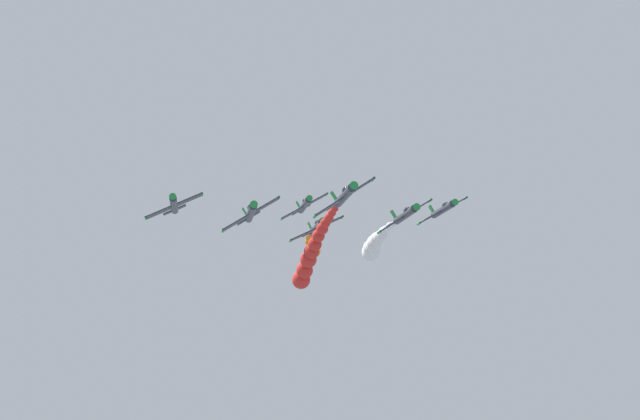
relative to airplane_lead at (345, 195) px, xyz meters
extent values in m
cylinder|color=#333842|center=(-0.02, -0.18, -0.02)|extent=(1.53, 9.00, 1.53)
cone|color=#1E8438|center=(-0.02, 4.92, -0.02)|extent=(1.45, 1.20, 1.45)
cube|color=#333842|center=(-0.07, -0.58, -0.11)|extent=(7.72, 1.90, 5.31)
cylinder|color=#1E8438|center=(-3.88, -0.58, 2.47)|extent=(0.50, 1.40, 0.50)
cylinder|color=#1E8438|center=(3.74, -0.58, -2.69)|extent=(0.50, 1.40, 0.50)
cube|color=#333842|center=(0.01, -4.18, 0.02)|extent=(3.25, 1.20, 2.28)
cube|color=#1E8438|center=(0.52, -4.28, 0.77)|extent=(1.01, 1.10, 1.40)
ellipsoid|color=black|center=(0.26, 1.62, 0.39)|extent=(1.05, 2.20, 1.03)
sphere|color=red|center=(-0.07, -7.17, -0.18)|extent=(1.02, 1.02, 1.02)
sphere|color=red|center=(-0.05, -9.15, -0.36)|extent=(1.17, 1.17, 1.17)
sphere|color=red|center=(0.03, -11.14, -0.71)|extent=(1.39, 1.39, 1.39)
sphere|color=red|center=(0.18, -13.13, -1.04)|extent=(1.49, 1.49, 1.49)
sphere|color=red|center=(0.30, -15.12, -1.53)|extent=(1.81, 1.81, 1.81)
sphere|color=red|center=(0.54, -17.11, -2.25)|extent=(1.95, 1.95, 1.95)
sphere|color=red|center=(0.76, -19.09, -3.23)|extent=(2.14, 2.14, 2.14)
sphere|color=red|center=(0.95, -21.08, -4.05)|extent=(2.41, 2.41, 2.41)
sphere|color=red|center=(1.15, -23.07, -5.05)|extent=(2.65, 2.65, 2.65)
sphere|color=red|center=(1.44, -25.06, -6.50)|extent=(2.70, 2.70, 2.70)
sphere|color=red|center=(1.71, -27.05, -7.81)|extent=(2.98, 2.98, 2.98)
cylinder|color=#333842|center=(-11.12, -10.74, 0.01)|extent=(1.52, 9.00, 1.52)
cone|color=#1E8438|center=(-11.12, -5.64, 0.01)|extent=(1.44, 1.20, 1.44)
cube|color=#333842|center=(-11.18, -11.14, -0.08)|extent=(7.85, 1.90, 5.11)
cylinder|color=#1E8438|center=(-15.05, -11.14, 2.40)|extent=(0.50, 1.40, 0.50)
cylinder|color=#1E8438|center=(-7.30, -11.14, -2.55)|extent=(0.50, 1.40, 0.50)
cube|color=#333842|center=(-11.09, -14.74, 0.05)|extent=(3.30, 1.20, 2.20)
cube|color=#1E8438|center=(-10.60, -14.84, 0.82)|extent=(0.98, 1.10, 1.42)
ellipsoid|color=black|center=(-10.86, -8.94, 0.43)|extent=(1.05, 2.20, 1.02)
sphere|color=white|center=(-11.31, -17.76, -0.01)|extent=(0.86, 0.86, 0.86)
sphere|color=white|center=(-11.27, -19.79, 0.14)|extent=(1.12, 1.12, 1.12)
sphere|color=white|center=(-11.16, -21.81, -0.06)|extent=(1.22, 1.22, 1.22)
sphere|color=white|center=(-11.31, -23.84, -0.03)|extent=(1.48, 1.48, 1.48)
sphere|color=white|center=(-11.63, -25.87, -0.09)|extent=(1.77, 1.77, 1.77)
sphere|color=white|center=(-11.68, -27.89, -0.19)|extent=(1.97, 1.97, 1.97)
sphere|color=white|center=(-11.79, -29.92, -0.17)|extent=(2.25, 2.25, 2.25)
sphere|color=white|center=(-12.05, -31.94, -0.24)|extent=(2.33, 2.33, 2.33)
sphere|color=white|center=(-12.27, -33.97, -0.15)|extent=(2.60, 2.60, 2.60)
sphere|color=white|center=(-12.69, -36.00, -0.18)|extent=(2.61, 2.61, 2.61)
sphere|color=white|center=(-13.04, -38.02, -0.10)|extent=(2.87, 2.87, 2.87)
sphere|color=white|center=(-13.20, -40.05, -0.18)|extent=(3.01, 3.01, 3.01)
sphere|color=white|center=(-13.82, -42.07, -0.22)|extent=(3.23, 3.23, 3.23)
sphere|color=white|center=(-14.07, -44.10, -0.33)|extent=(3.40, 3.40, 3.40)
cylinder|color=#333842|center=(11.09, -11.79, -0.23)|extent=(1.52, 9.00, 1.52)
cone|color=#1E8438|center=(11.09, -6.69, -0.23)|extent=(1.44, 1.20, 1.44)
cube|color=#333842|center=(11.04, -12.19, -0.31)|extent=(7.84, 1.90, 5.12)
cylinder|color=#1E8438|center=(7.16, -12.19, 2.17)|extent=(0.50, 1.40, 0.50)
cylinder|color=#1E8438|center=(14.91, -12.19, -2.79)|extent=(0.50, 1.40, 0.50)
cube|color=#333842|center=(11.12, -15.79, -0.18)|extent=(3.30, 1.20, 2.20)
cube|color=#1E8438|center=(11.61, -15.89, 0.59)|extent=(0.98, 1.10, 1.42)
ellipsoid|color=black|center=(11.36, -9.99, 0.19)|extent=(1.05, 2.20, 1.02)
cylinder|color=#333842|center=(-0.05, -22.25, -0.06)|extent=(1.47, 9.00, 1.47)
cone|color=#1E8438|center=(-0.05, -17.15, -0.06)|extent=(1.40, 1.20, 1.40)
cube|color=#333842|center=(-0.09, -22.65, -0.15)|extent=(8.35, 1.90, 4.19)
cylinder|color=#1E8438|center=(-4.23, -22.65, 1.87)|extent=(0.48, 1.40, 0.48)
cylinder|color=#1E8438|center=(4.04, -22.65, -2.16)|extent=(0.48, 1.40, 0.48)
cube|color=#333842|center=(-0.03, -26.25, -0.01)|extent=(3.49, 1.20, 1.83)
cube|color=#1E8438|center=(0.37, -26.35, 0.81)|extent=(0.83, 1.10, 1.50)
ellipsoid|color=black|center=(0.17, -20.45, 0.39)|extent=(1.03, 2.20, 0.98)
sphere|color=orange|center=(-0.13, -29.23, -0.01)|extent=(0.94, 0.94, 0.94)
sphere|color=orange|center=(-0.20, -31.20, -0.25)|extent=(1.13, 1.13, 1.13)
sphere|color=orange|center=(-0.52, -33.18, -0.04)|extent=(1.22, 1.22, 1.22)
sphere|color=orange|center=(-0.87, -35.15, -0.08)|extent=(1.55, 1.55, 1.55)
sphere|color=orange|center=(-1.37, -37.12, -0.32)|extent=(1.67, 1.67, 1.67)
sphere|color=orange|center=(-1.82, -39.10, -0.34)|extent=(2.05, 2.05, 2.05)
sphere|color=orange|center=(-2.41, -41.07, -0.49)|extent=(2.00, 2.00, 2.00)
sphere|color=orange|center=(-3.00, -43.05, -0.56)|extent=(2.40, 2.40, 2.40)
cylinder|color=#333842|center=(-20.35, -20.46, 3.19)|extent=(1.50, 9.00, 1.50)
cone|color=#1E8438|center=(-20.35, -15.36, 3.19)|extent=(1.42, 1.20, 1.42)
cube|color=#333842|center=(-20.40, -20.86, 3.10)|extent=(8.12, 1.90, 4.64)
cylinder|color=#1E8438|center=(-24.42, -20.86, 5.34)|extent=(0.49, 1.40, 0.49)
cylinder|color=#1E8438|center=(-16.38, -20.86, 0.86)|extent=(0.49, 1.40, 0.49)
cube|color=#333842|center=(-20.33, -24.46, 3.23)|extent=(3.41, 1.20, 2.01)
cube|color=#1E8438|center=(-19.88, -24.56, 4.03)|extent=(0.90, 1.10, 1.47)
ellipsoid|color=black|center=(-20.11, -18.66, 3.62)|extent=(1.04, 2.20, 1.00)
cylinder|color=#333842|center=(22.16, -21.70, 2.69)|extent=(1.47, 9.00, 1.47)
cone|color=#1E8438|center=(22.16, -16.60, 2.69)|extent=(1.40, 1.20, 1.40)
cube|color=#333842|center=(22.12, -22.10, 2.60)|extent=(8.34, 1.90, 4.22)
cylinder|color=#1E8438|center=(17.99, -22.10, 4.63)|extent=(0.48, 1.40, 0.48)
cylinder|color=#1E8438|center=(26.25, -22.10, 0.58)|extent=(0.48, 1.40, 0.48)
cube|color=#333842|center=(22.18, -25.70, 2.74)|extent=(3.49, 1.20, 1.84)
cube|color=#1E8438|center=(22.58, -25.80, 3.56)|extent=(0.83, 1.10, 1.50)
ellipsoid|color=black|center=(22.38, -19.90, 3.14)|extent=(1.03, 2.20, 0.98)
cylinder|color=#333842|center=(0.30, -33.17, 5.91)|extent=(1.51, 9.00, 1.51)
cone|color=#1E8438|center=(0.30, -28.07, 5.91)|extent=(1.43, 1.20, 1.43)
cube|color=#333842|center=(0.25, -33.57, 5.82)|extent=(8.00, 1.90, 4.86)
cylinder|color=#1E8438|center=(-3.70, -33.57, 8.18)|extent=(0.49, 1.40, 0.49)
cylinder|color=#1E8438|center=(4.20, -33.57, 3.47)|extent=(0.49, 1.40, 0.49)
cube|color=#333842|center=(0.33, -37.17, 5.95)|extent=(3.36, 1.20, 2.10)
cube|color=#1E8438|center=(0.79, -37.27, 6.74)|extent=(0.94, 1.10, 1.45)
ellipsoid|color=black|center=(0.55, -31.37, 6.34)|extent=(1.05, 2.20, 1.01)
camera|label=1|loc=(17.79, 85.91, -20.61)|focal=39.72mm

